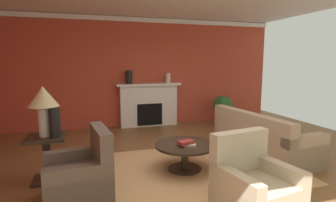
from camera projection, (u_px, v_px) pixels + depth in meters
ground_plane at (181, 170)px, 4.46m from camera, size 9.59×9.59×0.00m
wall_fireplace at (141, 72)px, 7.48m from camera, size 7.98×0.12×3.02m
crown_moulding at (141, 20)px, 7.19m from camera, size 7.98×0.08×0.12m
area_rug at (185, 169)px, 4.46m from camera, size 3.67×2.34×0.01m
fireplace at (149, 106)px, 7.46m from camera, size 1.80×0.35×1.21m
sofa at (261, 139)px, 5.18m from camera, size 1.12×2.18×0.85m
armchair_near_window at (81, 178)px, 3.43m from camera, size 0.90×0.90×0.95m
armchair_facing_fireplace at (254, 189)px, 3.13m from camera, size 0.92×0.92×0.95m
coffee_table at (185, 151)px, 4.41m from camera, size 1.00×1.00×0.45m
side_table at (47, 155)px, 4.00m from camera, size 0.56×0.56×0.70m
table_lamp at (43, 101)px, 3.88m from camera, size 0.44×0.44×0.75m
vase_on_side_table at (55, 123)px, 3.86m from camera, size 0.16×0.16×0.43m
vase_mantel_right at (168, 78)px, 7.46m from camera, size 0.14×0.14×0.28m
vase_mantel_left at (129, 77)px, 7.14m from camera, size 0.18×0.18×0.37m
book_red_cover at (190, 145)px, 4.31m from camera, size 0.25×0.23×0.03m
book_art_folio at (186, 142)px, 4.30m from camera, size 0.30×0.23×0.05m
potted_plant at (223, 107)px, 7.72m from camera, size 0.56×0.56×0.83m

